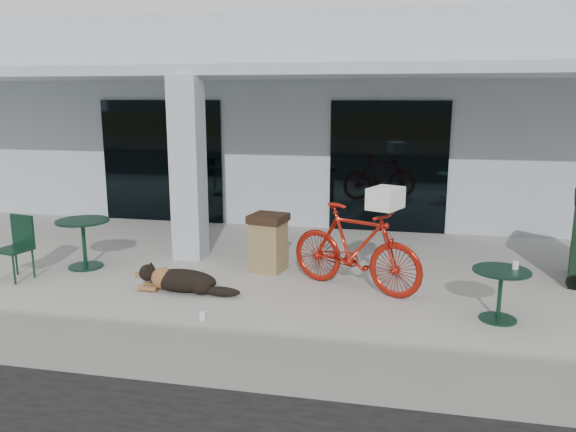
% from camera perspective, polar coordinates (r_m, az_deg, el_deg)
% --- Properties ---
extents(ground, '(80.00, 80.00, 0.00)m').
position_cam_1_polar(ground, '(7.58, -5.50, -9.54)').
color(ground, '#A3A099').
rests_on(ground, ground).
extents(building, '(22.00, 7.00, 4.50)m').
position_cam_1_polar(building, '(15.37, 3.89, 10.06)').
color(building, '#ACB8C2').
rests_on(building, ground).
extents(storefront_glass_left, '(2.80, 0.06, 2.70)m').
position_cam_1_polar(storefront_glass_left, '(12.94, -12.68, 5.42)').
color(storefront_glass_left, black).
rests_on(storefront_glass_left, ground).
extents(storefront_glass_right, '(2.40, 0.06, 2.70)m').
position_cam_1_polar(storefront_glass_right, '(11.79, 10.14, 4.90)').
color(storefront_glass_right, black).
rests_on(storefront_glass_right, ground).
extents(column, '(0.50, 0.50, 3.12)m').
position_cam_1_polar(column, '(9.80, -10.10, 4.71)').
color(column, '#ACB8C2').
rests_on(column, ground).
extents(overhang, '(22.00, 2.80, 0.18)m').
position_cam_1_polar(overhang, '(10.54, 0.12, 14.39)').
color(overhang, '#ACB8C2').
rests_on(overhang, column).
extents(bicycle, '(2.16, 1.39, 1.26)m').
position_cam_1_polar(bicycle, '(8.21, 6.85, -3.23)').
color(bicycle, '#A0180C').
rests_on(bicycle, ground).
extents(laundry_basket, '(0.54, 0.61, 0.30)m').
position_cam_1_polar(laundry_basket, '(7.84, 9.88, 1.79)').
color(laundry_basket, white).
rests_on(laundry_basket, bicycle).
extents(dog, '(1.19, 0.42, 0.39)m').
position_cam_1_polar(dog, '(8.29, -10.68, -6.33)').
color(dog, black).
rests_on(dog, ground).
extents(cup_near_dog, '(0.08, 0.08, 0.10)m').
position_cam_1_polar(cup_near_dog, '(7.33, -8.68, -10.00)').
color(cup_near_dog, white).
rests_on(cup_near_dog, ground).
extents(cafe_table_near, '(1.00, 1.00, 0.81)m').
position_cam_1_polar(cafe_table_near, '(9.84, -20.00, -2.67)').
color(cafe_table_near, '#133826').
rests_on(cafe_table_near, ground).
extents(cafe_chair_near, '(0.53, 0.57, 0.99)m').
position_cam_1_polar(cafe_chair_near, '(9.59, -26.12, -3.00)').
color(cafe_chair_near, '#133826').
rests_on(cafe_chair_near, ground).
extents(cafe_table_far, '(0.85, 0.85, 0.67)m').
position_cam_1_polar(cafe_table_far, '(7.61, 20.70, -7.52)').
color(cafe_table_far, '#133826').
rests_on(cafe_table_far, ground).
extents(cup_on_table, '(0.09, 0.09, 0.10)m').
position_cam_1_polar(cup_on_table, '(7.59, 22.10, -4.66)').
color(cup_on_table, white).
rests_on(cup_on_table, cafe_table_far).
extents(trash_receptacle, '(0.64, 0.64, 0.94)m').
position_cam_1_polar(trash_receptacle, '(9.07, -2.00, -2.73)').
color(trash_receptacle, olive).
rests_on(trash_receptacle, ground).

